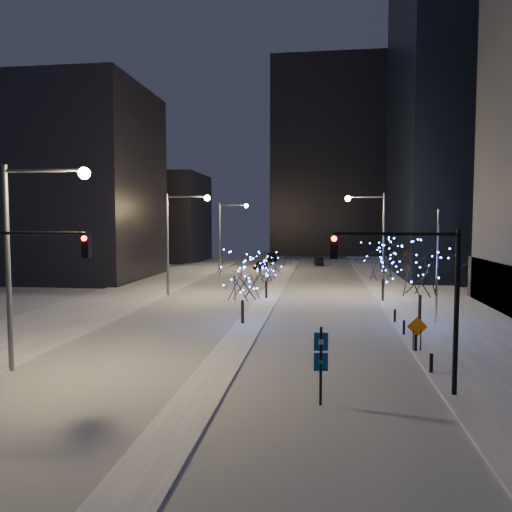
% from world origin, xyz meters
% --- Properties ---
extents(ground, '(160.00, 160.00, 0.00)m').
position_xyz_m(ground, '(0.00, 0.00, 0.00)').
color(ground, silver).
rests_on(ground, ground).
extents(road, '(20.00, 130.00, 0.02)m').
position_xyz_m(road, '(0.00, 35.00, 0.01)').
color(road, '#A8ADB7').
rests_on(road, ground).
extents(median, '(2.00, 80.00, 0.15)m').
position_xyz_m(median, '(0.00, 30.00, 0.07)').
color(median, white).
rests_on(median, ground).
extents(east_sidewalk, '(10.00, 90.00, 0.15)m').
position_xyz_m(east_sidewalk, '(15.00, 20.00, 0.07)').
color(east_sidewalk, white).
rests_on(east_sidewalk, ground).
extents(west_sidewalk, '(8.00, 90.00, 0.15)m').
position_xyz_m(west_sidewalk, '(-14.00, 20.00, 0.07)').
color(west_sidewalk, white).
rests_on(west_sidewalk, ground).
extents(filler_west_near, '(22.00, 18.00, 24.00)m').
position_xyz_m(filler_west_near, '(-28.00, 40.00, 12.00)').
color(filler_west_near, black).
rests_on(filler_west_near, ground).
extents(filler_west_far, '(18.00, 16.00, 16.00)m').
position_xyz_m(filler_west_far, '(-26.00, 70.00, 8.00)').
color(filler_west_far, black).
rests_on(filler_west_far, ground).
extents(horizon_block, '(24.00, 14.00, 42.00)m').
position_xyz_m(horizon_block, '(6.00, 92.00, 21.00)').
color(horizon_block, black).
rests_on(horizon_block, ground).
extents(street_lamp_w_near, '(4.40, 0.56, 10.00)m').
position_xyz_m(street_lamp_w_near, '(-8.94, 2.00, 6.50)').
color(street_lamp_w_near, '#595E66').
rests_on(street_lamp_w_near, ground).
extents(street_lamp_w_mid, '(4.40, 0.56, 10.00)m').
position_xyz_m(street_lamp_w_mid, '(-8.94, 27.00, 6.50)').
color(street_lamp_w_mid, '#595E66').
rests_on(street_lamp_w_mid, ground).
extents(street_lamp_w_far, '(4.40, 0.56, 10.00)m').
position_xyz_m(street_lamp_w_far, '(-8.94, 52.00, 6.50)').
color(street_lamp_w_far, '#595E66').
rests_on(street_lamp_w_far, ground).
extents(street_lamp_east, '(3.90, 0.56, 10.00)m').
position_xyz_m(street_lamp_east, '(10.08, 30.00, 6.45)').
color(street_lamp_east, '#595E66').
rests_on(street_lamp_east, ground).
extents(traffic_signal_west, '(5.26, 0.43, 7.00)m').
position_xyz_m(traffic_signal_west, '(-8.44, -0.00, 4.76)').
color(traffic_signal_west, black).
rests_on(traffic_signal_west, ground).
extents(traffic_signal_east, '(5.26, 0.43, 7.00)m').
position_xyz_m(traffic_signal_east, '(8.94, 1.00, 4.76)').
color(traffic_signal_east, black).
rests_on(traffic_signal_east, ground).
extents(flagpoles, '(1.35, 2.60, 8.00)m').
position_xyz_m(flagpoles, '(13.37, 17.25, 4.80)').
color(flagpoles, silver).
rests_on(flagpoles, east_sidewalk).
extents(bollards, '(0.16, 12.16, 0.90)m').
position_xyz_m(bollards, '(10.20, 10.00, 0.60)').
color(bollards, black).
rests_on(bollards, east_sidewalk).
extents(car_near, '(2.09, 4.05, 1.32)m').
position_xyz_m(car_near, '(-4.25, 55.08, 0.66)').
color(car_near, black).
rests_on(car_near, ground).
extents(car_mid, '(1.74, 4.20, 1.35)m').
position_xyz_m(car_mid, '(4.43, 63.12, 0.68)').
color(car_mid, black).
rests_on(car_mid, ground).
extents(car_far, '(2.50, 5.11, 1.43)m').
position_xyz_m(car_far, '(-4.25, 70.90, 0.72)').
color(car_far, black).
rests_on(car_far, ground).
extents(holiday_tree_median_near, '(4.18, 4.18, 4.98)m').
position_xyz_m(holiday_tree_median_near, '(-0.50, 14.14, 3.30)').
color(holiday_tree_median_near, black).
rests_on(holiday_tree_median_near, median).
extents(holiday_tree_median_far, '(4.21, 4.21, 4.31)m').
position_xyz_m(holiday_tree_median_far, '(-0.14, 25.87, 2.99)').
color(holiday_tree_median_far, black).
rests_on(holiday_tree_median_far, median).
extents(holiday_tree_plaza_near, '(4.90, 4.90, 5.84)m').
position_xyz_m(holiday_tree_plaza_near, '(11.76, 15.18, 3.94)').
color(holiday_tree_plaza_near, black).
rests_on(holiday_tree_plaza_near, east_sidewalk).
extents(holiday_tree_plaza_far, '(5.26, 5.26, 5.36)m').
position_xyz_m(holiday_tree_plaza_far, '(10.50, 25.69, 3.65)').
color(holiday_tree_plaza_far, black).
rests_on(holiday_tree_plaza_far, east_sidewalk).
extents(wayfinding_sign, '(0.57, 0.14, 3.17)m').
position_xyz_m(wayfinding_sign, '(5.00, -0.59, 1.95)').
color(wayfinding_sign, black).
rests_on(wayfinding_sign, ground).
extents(construction_sign, '(1.15, 0.07, 1.89)m').
position_xyz_m(construction_sign, '(10.30, 8.17, 1.29)').
color(construction_sign, black).
rests_on(construction_sign, east_sidewalk).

